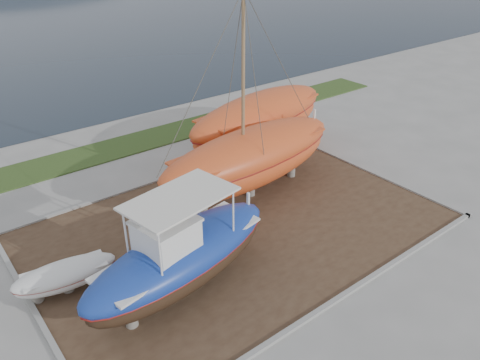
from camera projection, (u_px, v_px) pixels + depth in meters
ground at (299, 271)px, 18.80m from camera, size 140.00×140.00×0.00m
dirt_patch at (238, 226)px, 21.55m from camera, size 18.00×12.00×0.06m
curb_frame at (238, 225)px, 21.52m from camera, size 18.60×12.60×0.15m
grass_strip at (126, 145)px, 29.49m from camera, size 44.00×3.00×0.08m
blue_caique at (181, 246)px, 16.79m from camera, size 8.70×4.05×4.03m
white_dinghy at (66, 278)px, 17.45m from camera, size 3.96×1.90×1.14m
orange_sailboat at (252, 102)px, 21.64m from camera, size 10.95×3.99×9.92m
orange_bare_hull at (260, 125)px, 27.77m from camera, size 11.15×4.93×3.53m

